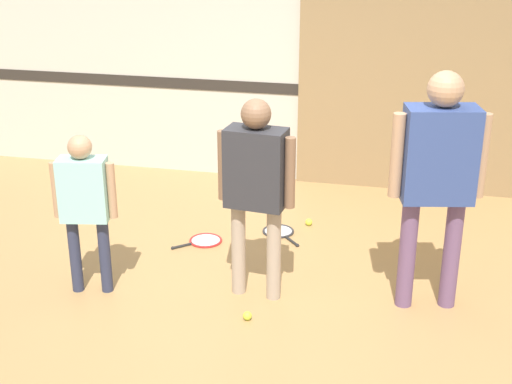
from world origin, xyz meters
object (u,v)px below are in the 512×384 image
object	(u,v)px
person_student_right	(438,167)
tennis_ball_near_instructor	(247,316)
person_student_left	(84,198)
racket_spare_on_floor	(279,232)
tennis_ball_by_spare_racket	(309,222)
person_instructor	(256,178)
racket_second_spare	(204,241)

from	to	relation	value
person_student_right	tennis_ball_near_instructor	world-z (taller)	person_student_right
person_student_left	person_student_right	xyz separation A→B (m)	(2.57, 0.36, 0.32)
racket_spare_on_floor	tennis_ball_by_spare_racket	bearing A→B (deg)	92.78
person_instructor	person_student_right	size ratio (longest dim) A/B	0.87
racket_second_spare	tennis_ball_by_spare_racket	xyz separation A→B (m)	(0.87, 0.57, 0.02)
person_instructor	person_student_left	size ratio (longest dim) A/B	1.22
person_student_left	tennis_ball_by_spare_racket	size ratio (longest dim) A/B	19.41
person_student_left	tennis_ball_by_spare_racket	xyz separation A→B (m)	(1.47, 1.62, -0.76)
racket_second_spare	tennis_ball_by_spare_racket	size ratio (longest dim) A/B	7.10
racket_second_spare	tennis_ball_near_instructor	bearing A→B (deg)	77.37
racket_spare_on_floor	tennis_ball_near_instructor	distance (m)	1.55
person_student_left	person_student_right	distance (m)	2.61
racket_second_spare	person_student_right	bearing A→B (deg)	118.15
tennis_ball_near_instructor	person_student_left	bearing A→B (deg)	173.08
tennis_ball_by_spare_racket	person_student_right	bearing A→B (deg)	-49.05
person_student_right	racket_second_spare	distance (m)	2.36
racket_spare_on_floor	tennis_ball_near_instructor	world-z (taller)	tennis_ball_near_instructor
person_student_right	racket_spare_on_floor	xyz separation A→B (m)	(-1.34, 1.03, -1.10)
tennis_ball_near_instructor	tennis_ball_by_spare_racket	bearing A→B (deg)	84.34
racket_spare_on_floor	tennis_ball_by_spare_racket	distance (m)	0.33
person_instructor	person_student_left	world-z (taller)	person_instructor
person_instructor	racket_second_spare	bearing A→B (deg)	135.14
tennis_ball_near_instructor	person_instructor	bearing A→B (deg)	93.27
racket_second_spare	tennis_ball_near_instructor	size ratio (longest dim) A/B	7.10
person_student_right	tennis_ball_near_instructor	xyz separation A→B (m)	(-1.27, -0.52, -1.08)
person_instructor	racket_second_spare	size ratio (longest dim) A/B	3.35
person_instructor	tennis_ball_near_instructor	bearing A→B (deg)	-80.80
tennis_ball_near_instructor	tennis_ball_by_spare_racket	distance (m)	1.79
racket_second_spare	tennis_ball_near_instructor	distance (m)	1.39
person_student_left	tennis_ball_by_spare_racket	world-z (taller)	person_student_left
person_student_right	tennis_ball_by_spare_racket	bearing A→B (deg)	-61.35
tennis_ball_near_instructor	racket_second_spare	bearing A→B (deg)	119.94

